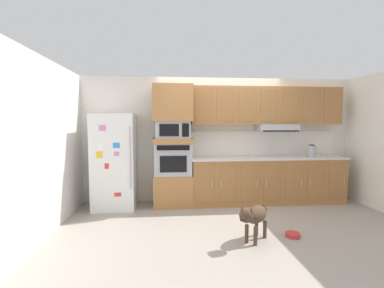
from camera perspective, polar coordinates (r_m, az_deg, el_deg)
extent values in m
plane|color=#9E9389|center=(5.00, 7.75, -14.29)|extent=(9.60, 9.60, 0.00)
cube|color=silver|center=(5.83, 5.44, 0.97)|extent=(6.20, 0.12, 2.50)
cube|color=silver|center=(4.94, -25.63, -0.10)|extent=(0.12, 7.10, 2.50)
cube|color=white|center=(5.43, -15.47, -3.36)|extent=(0.76, 0.70, 1.76)
cylinder|color=silver|center=(5.00, -12.52, -2.81)|extent=(0.02, 0.02, 1.10)
cube|color=pink|center=(5.04, -15.10, -1.92)|extent=(0.09, 0.01, 0.07)
cube|color=white|center=(5.08, -18.13, -0.49)|extent=(0.08, 0.01, 0.12)
cube|color=#337FDB|center=(5.03, -15.13, -0.26)|extent=(0.12, 0.01, 0.09)
cube|color=red|center=(5.17, -14.89, -9.91)|extent=(0.12, 0.01, 0.07)
cube|color=gold|center=(5.10, -18.36, -2.11)|extent=(0.11, 0.01, 0.12)
cube|color=red|center=(5.10, -16.97, -4.33)|extent=(0.07, 0.01, 0.10)
cube|color=pink|center=(5.06, -17.80, 3.13)|extent=(0.12, 0.01, 0.10)
cube|color=#A8703D|center=(5.52, -3.87, -9.21)|extent=(0.74, 0.62, 0.60)
cube|color=#A8AAAF|center=(5.41, -3.90, -3.02)|extent=(0.70, 0.58, 0.60)
cube|color=black|center=(5.12, -3.82, -4.12)|extent=(0.49, 0.01, 0.30)
cube|color=black|center=(5.09, -3.84, -0.78)|extent=(0.59, 0.01, 0.09)
cylinder|color=#A8AAAF|center=(5.08, -3.83, -1.98)|extent=(0.56, 0.02, 0.02)
cube|color=#A8703D|center=(5.37, -3.92, 0.68)|extent=(0.74, 0.62, 0.10)
cube|color=#A8AAAF|center=(5.36, -3.94, 2.92)|extent=(0.64, 0.53, 0.32)
cube|color=black|center=(5.09, -4.66, 2.83)|extent=(0.35, 0.01, 0.22)
cube|color=black|center=(5.10, -1.33, 2.85)|extent=(0.13, 0.01, 0.24)
cube|color=#A8703D|center=(5.37, -3.96, 8.25)|extent=(0.74, 0.62, 0.68)
cube|color=#A8703D|center=(5.84, 15.02, -7.18)|extent=(3.01, 0.60, 0.88)
cube|color=#9A6738|center=(5.23, 2.69, -8.20)|extent=(0.36, 0.01, 0.70)
cylinder|color=#BCBCC1|center=(5.24, 4.13, -8.19)|extent=(0.01, 0.01, 0.12)
cube|color=#9A6738|center=(5.31, 7.34, -8.05)|extent=(0.36, 0.01, 0.70)
cylinder|color=#BCBCC1|center=(5.27, 5.99, -8.13)|extent=(0.01, 0.01, 0.12)
cube|color=#9A6738|center=(5.42, 11.84, -7.85)|extent=(0.36, 0.01, 0.70)
cylinder|color=#BCBCC1|center=(5.44, 13.20, -7.82)|extent=(0.01, 0.01, 0.12)
cube|color=#9A6738|center=(5.56, 16.13, -7.62)|extent=(0.36, 0.01, 0.70)
cylinder|color=#BCBCC1|center=(5.50, 14.92, -7.72)|extent=(0.01, 0.01, 0.12)
cube|color=#9A6738|center=(5.72, 20.18, -7.36)|extent=(0.36, 0.01, 0.70)
cylinder|color=#BCBCC1|center=(5.77, 21.41, -7.31)|extent=(0.01, 0.01, 0.12)
cube|color=#9A6738|center=(5.92, 23.97, -7.09)|extent=(0.36, 0.01, 0.70)
cylinder|color=#BCBCC1|center=(5.85, 22.93, -7.20)|extent=(0.01, 0.01, 0.12)
cube|color=#9A6738|center=(6.14, 27.51, -6.80)|extent=(0.36, 0.01, 0.70)
cylinder|color=#BCBCC1|center=(6.20, 28.60, -6.74)|extent=(0.01, 0.01, 0.12)
cube|color=beige|center=(5.76, 15.12, -2.70)|extent=(3.05, 0.64, 0.04)
cube|color=white|center=(6.01, 14.22, 0.19)|extent=(3.05, 0.02, 0.50)
cube|color=#A8703D|center=(5.85, 14.88, 7.51)|extent=(3.01, 0.34, 0.74)
cube|color=#A8AAAF|center=(5.85, 16.80, 3.16)|extent=(0.76, 0.48, 0.14)
cube|color=black|center=(5.65, 17.62, 2.54)|extent=(0.72, 0.04, 0.02)
cube|color=#9A6738|center=(5.37, 2.36, 7.94)|extent=(0.36, 0.01, 0.63)
cube|color=#9A6738|center=(5.44, 6.90, 7.87)|extent=(0.36, 0.01, 0.63)
cube|color=#9A6738|center=(5.55, 11.29, 7.75)|extent=(0.36, 0.01, 0.63)
cube|color=#9A6738|center=(5.69, 15.49, 7.59)|extent=(0.36, 0.01, 0.63)
cube|color=#9A6738|center=(5.85, 19.47, 7.41)|extent=(0.36, 0.01, 0.63)
cube|color=#9A6738|center=(6.04, 23.22, 7.20)|extent=(0.36, 0.01, 0.63)
cube|color=#9A6738|center=(6.26, 26.71, 6.98)|extent=(0.36, 0.01, 0.63)
cylinder|color=yellow|center=(6.35, 24.87, -2.00)|extent=(0.07, 0.10, 0.03)
cylinder|color=silver|center=(6.35, 25.86, -2.04)|extent=(0.07, 0.11, 0.01)
cylinder|color=#A8AAAF|center=(6.07, 23.15, -1.32)|extent=(0.17, 0.17, 0.22)
cylinder|color=black|center=(6.06, 23.18, -0.19)|extent=(0.10, 0.10, 0.02)
ellipsoid|color=#473323|center=(4.00, 12.94, -13.78)|extent=(0.46, 0.47, 0.23)
sphere|color=#473323|center=(3.73, 11.00, -14.12)|extent=(0.18, 0.18, 0.18)
ellipsoid|color=#312318|center=(3.66, 10.33, -14.77)|extent=(0.12, 0.12, 0.06)
cone|color=#473323|center=(3.69, 11.99, -13.05)|extent=(0.05, 0.05, 0.06)
cone|color=#473323|center=(3.74, 10.22, -12.76)|extent=(0.05, 0.05, 0.06)
cylinder|color=#473323|center=(4.23, 14.53, -12.46)|extent=(0.11, 0.12, 0.10)
cylinder|color=#473323|center=(3.93, 12.78, -17.81)|extent=(0.05, 0.05, 0.25)
cylinder|color=#473323|center=(3.98, 11.06, -17.49)|extent=(0.05, 0.05, 0.25)
cylinder|color=#473323|center=(4.19, 14.60, -16.41)|extent=(0.05, 0.05, 0.25)
cylinder|color=#473323|center=(4.24, 12.98, -16.13)|extent=(0.05, 0.05, 0.25)
cylinder|color=red|center=(4.36, 19.83, -17.00)|extent=(0.20, 0.20, 0.06)
cylinder|color=brown|center=(4.35, 19.83, -16.89)|extent=(0.15, 0.15, 0.03)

